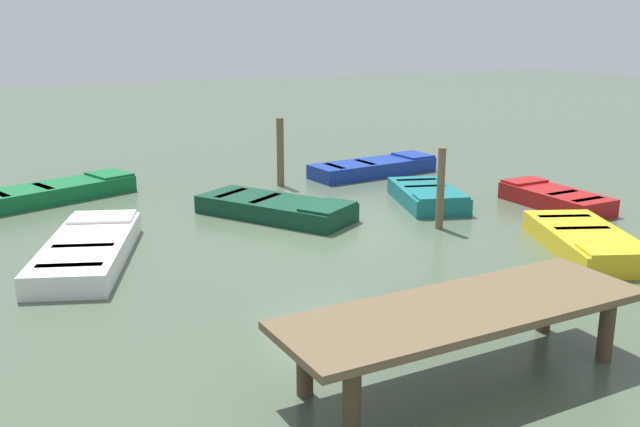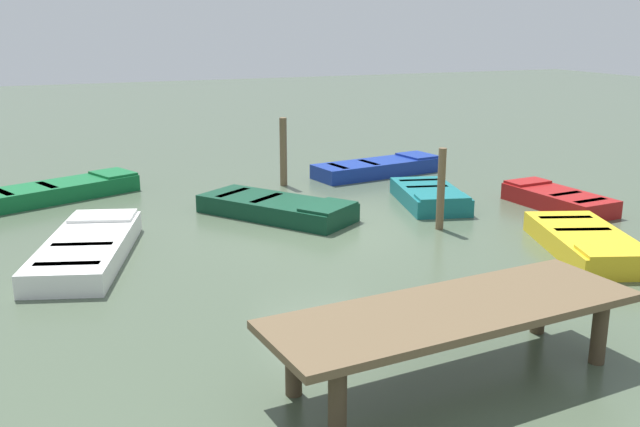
{
  "view_description": "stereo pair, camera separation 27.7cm",
  "coord_description": "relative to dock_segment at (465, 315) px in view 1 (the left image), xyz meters",
  "views": [
    {
      "loc": [
        5.87,
        13.41,
        4.28
      ],
      "look_at": [
        0.0,
        0.0,
        0.35
      ],
      "focal_mm": 40.44,
      "sensor_mm": 36.0,
      "label": 1
    },
    {
      "loc": [
        5.61,
        13.52,
        4.28
      ],
      "look_at": [
        0.0,
        0.0,
        0.35
      ],
      "focal_mm": 40.44,
      "sensor_mm": 36.0,
      "label": 2
    }
  ],
  "objects": [
    {
      "name": "dock_segment",
      "position": [
        0.0,
        0.0,
        0.0
      ],
      "size": [
        4.9,
        1.93,
        0.95
      ],
      "rotation": [
        0.0,
        0.0,
        0.09
      ],
      "color": "brown",
      "rests_on": "ground_plane"
    },
    {
      "name": "rowboat_white",
      "position": [
        3.73,
        -6.51,
        -0.61
      ],
      "size": [
        2.52,
        4.14,
        0.46
      ],
      "rotation": [
        0.0,
        0.0,
        4.4
      ],
      "color": "silver",
      "rests_on": "ground_plane"
    },
    {
      "name": "rowboat_yellow",
      "position": [
        -5.07,
        -3.24,
        -0.61
      ],
      "size": [
        2.4,
        3.49,
        0.46
      ],
      "rotation": [
        0.0,
        0.0,
        1.22
      ],
      "color": "gold",
      "rests_on": "ground_plane"
    },
    {
      "name": "ground_plane",
      "position": [
        -1.0,
        -6.68,
        -0.83
      ],
      "size": [
        80.0,
        80.0,
        0.0
      ],
      "primitive_type": "plane",
      "color": "#475642"
    },
    {
      "name": "rowboat_blue",
      "position": [
        -4.67,
        -11.21,
        -0.61
      ],
      "size": [
        3.89,
        1.73,
        0.46
      ],
      "rotation": [
        0.0,
        0.0,
        3.3
      ],
      "color": "navy",
      "rests_on": "ground_plane"
    },
    {
      "name": "rowboat_green",
      "position": [
        3.9,
        -11.68,
        -0.61
      ],
      "size": [
        4.01,
        2.56,
        0.46
      ],
      "rotation": [
        0.0,
        0.0,
        3.53
      ],
      "color": "#0F602D",
      "rests_on": "ground_plane"
    },
    {
      "name": "mooring_piling_mid_right",
      "position": [
        -1.73,
        -10.96,
        0.08
      ],
      "size": [
        0.19,
        0.19,
        1.82
      ],
      "primitive_type": "cylinder",
      "color": "brown",
      "rests_on": "ground_plane"
    },
    {
      "name": "rowboat_red",
      "position": [
        -6.88,
        -6.2,
        -0.61
      ],
      "size": [
        1.36,
        2.78,
        0.46
      ],
      "rotation": [
        0.0,
        0.0,
        4.79
      ],
      "color": "maroon",
      "rests_on": "ground_plane"
    },
    {
      "name": "rowboat_teal",
      "position": [
        -4.25,
        -7.64,
        -0.61
      ],
      "size": [
        1.94,
        2.91,
        0.46
      ],
      "rotation": [
        0.0,
        0.0,
        1.31
      ],
      "color": "#14666B",
      "rests_on": "ground_plane"
    },
    {
      "name": "mooring_piling_far_right",
      "position": [
        -3.36,
        -5.74,
        0.04
      ],
      "size": [
        0.16,
        0.16,
        1.74
      ],
      "primitive_type": "cylinder",
      "color": "brown",
      "rests_on": "ground_plane"
    },
    {
      "name": "rowboat_dark_green",
      "position": [
        -0.51,
        -8.0,
        -0.61
      ],
      "size": [
        3.16,
        3.72,
        0.46
      ],
      "rotation": [
        0.0,
        0.0,
        2.18
      ],
      "color": "#0C3823",
      "rests_on": "ground_plane"
    }
  ]
}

